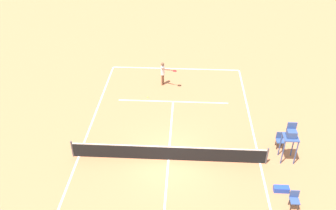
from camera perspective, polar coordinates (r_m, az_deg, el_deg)
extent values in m
plane|color=#D37A4C|center=(20.50, 0.06, -8.58)|extent=(60.00, 60.00, 0.00)
cube|color=white|center=(29.39, 1.22, 5.74)|extent=(10.15, 0.10, 0.01)
cube|color=white|center=(20.92, 14.26, -8.83)|extent=(0.10, 21.60, 0.01)
cube|color=white|center=(21.31, -13.83, -7.82)|extent=(0.10, 21.60, 0.01)
cube|color=white|center=(25.20, 0.80, 0.55)|extent=(7.62, 0.10, 0.01)
cube|color=white|center=(20.50, 0.06, -8.57)|extent=(0.10, 11.88, 0.01)
cylinder|color=#4C4C51|center=(20.64, 15.29, -7.74)|extent=(0.10, 0.10, 1.07)
cylinder|color=#4C4C51|center=(21.06, -14.81, -6.68)|extent=(0.10, 0.10, 1.07)
cube|color=black|center=(20.20, 0.07, -7.63)|extent=(10.75, 0.03, 0.91)
cube|color=white|center=(19.89, 0.07, -6.60)|extent=(10.75, 0.04, 0.06)
cylinder|color=brown|center=(27.07, -0.75, 4.13)|extent=(0.12, 0.12, 0.85)
cylinder|color=brown|center=(26.91, -0.91, 3.93)|extent=(0.12, 0.12, 0.85)
cylinder|color=white|center=(26.62, -0.84, 5.44)|extent=(0.28, 0.28, 0.66)
sphere|color=brown|center=(26.38, -0.85, 6.44)|extent=(0.24, 0.24, 0.24)
cylinder|color=brown|center=(26.76, -0.69, 5.68)|extent=(0.09, 0.09, 0.59)
cylinder|color=brown|center=(26.25, -0.41, 5.64)|extent=(0.59, 0.27, 0.09)
cylinder|color=black|center=(26.11, 0.46, 5.48)|extent=(0.26, 0.12, 0.04)
ellipsoid|color=red|center=(26.02, 1.06, 5.36)|extent=(0.39, 0.37, 0.04)
sphere|color=#CCE033|center=(25.67, -3.20, 1.25)|extent=(0.07, 0.07, 0.07)
cylinder|color=#38518C|center=(20.91, 19.46, -7.14)|extent=(0.07, 0.07, 1.55)
cylinder|color=#38518C|center=(20.72, 17.59, -7.14)|extent=(0.07, 0.07, 1.55)
cylinder|color=#38518C|center=(21.43, 19.03, -5.92)|extent=(0.07, 0.07, 1.55)
cylinder|color=#38518C|center=(21.24, 17.21, -5.91)|extent=(0.07, 0.07, 1.55)
cube|color=#38518C|center=(20.58, 18.72, -4.80)|extent=(0.80, 0.80, 0.06)
cube|color=#38518C|center=(20.45, 18.83, -4.30)|extent=(0.50, 0.44, 0.40)
cube|color=#38518C|center=(20.40, 18.89, -3.18)|extent=(0.50, 0.06, 0.50)
cylinder|color=#262626|center=(18.88, 19.78, -14.94)|extent=(0.04, 0.04, 0.45)
cylinder|color=#262626|center=(18.78, 18.72, -14.98)|extent=(0.04, 0.04, 0.45)
cylinder|color=#262626|center=(19.10, 19.53, -14.15)|extent=(0.04, 0.04, 0.45)
cylinder|color=#262626|center=(19.00, 18.48, -14.19)|extent=(0.04, 0.04, 0.45)
cube|color=#38518C|center=(18.76, 19.27, -14.04)|extent=(0.44, 0.44, 0.06)
cube|color=#38518C|center=(18.72, 19.26, -13.03)|extent=(0.44, 0.04, 0.44)
cylinder|color=#262626|center=(22.03, 17.62, -6.21)|extent=(0.04, 0.04, 0.45)
cylinder|color=#262626|center=(21.94, 16.73, -6.21)|extent=(0.04, 0.04, 0.45)
cylinder|color=#262626|center=(22.29, 17.44, -5.64)|extent=(0.04, 0.04, 0.45)
cylinder|color=#262626|center=(22.21, 16.56, -5.63)|extent=(0.04, 0.04, 0.45)
cube|color=#38518C|center=(21.96, 17.20, -5.41)|extent=(0.44, 0.44, 0.06)
cube|color=#38518C|center=(21.98, 17.19, -4.54)|extent=(0.44, 0.04, 0.44)
cube|color=#2647B7|center=(19.58, 17.37, -12.49)|extent=(0.76, 0.32, 0.30)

